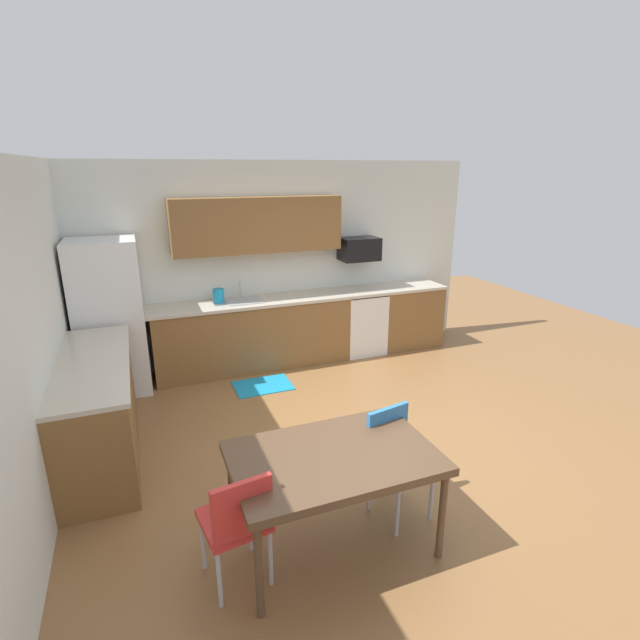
{
  "coord_description": "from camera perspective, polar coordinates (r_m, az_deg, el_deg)",
  "views": [
    {
      "loc": [
        -1.84,
        -3.66,
        2.6
      ],
      "look_at": [
        0.0,
        1.0,
        1.0
      ],
      "focal_mm": 26.8,
      "sensor_mm": 36.0,
      "label": 1
    }
  ],
  "objects": [
    {
      "name": "microwave",
      "position": [
        6.85,
        4.71,
        8.45
      ],
      "size": [
        0.54,
        0.36,
        0.32
      ],
      "primitive_type": "cube",
      "color": "black"
    },
    {
      "name": "wall_back",
      "position": [
        6.69,
        -5.22,
        6.88
      ],
      "size": [
        5.8,
        0.1,
        2.7
      ],
      "primitive_type": "cube",
      "color": "silver",
      "rests_on": "ground"
    },
    {
      "name": "refrigerator",
      "position": [
        6.13,
        -23.82,
        0.24
      ],
      "size": [
        0.76,
        0.7,
        1.84
      ],
      "primitive_type": "cube",
      "color": "white",
      "rests_on": "ground"
    },
    {
      "name": "cabinet_run_back_right",
      "position": [
        7.37,
        10.27,
        0.47
      ],
      "size": [
        0.95,
        0.6,
        0.9
      ],
      "primitive_type": "cube",
      "color": "brown",
      "rests_on": "ground"
    },
    {
      "name": "floor_mat",
      "position": [
        6.06,
        -6.84,
        -7.77
      ],
      "size": [
        0.7,
        0.5,
        0.01
      ],
      "primitive_type": "cube",
      "color": "#198CBF",
      "rests_on": "ground"
    },
    {
      "name": "sink_faucet",
      "position": [
        6.47,
        -9.47,
        3.51
      ],
      "size": [
        0.02,
        0.02,
        0.24
      ],
      "primitive_type": "cylinder",
      "color": "#B2B5BA",
      "rests_on": "countertop_back"
    },
    {
      "name": "chair_far_side",
      "position": [
        3.27,
        -9.82,
        -22.46
      ],
      "size": [
        0.45,
        0.45,
        0.85
      ],
      "color": "red",
      "rests_on": "ground"
    },
    {
      "name": "kettle",
      "position": [
        6.29,
        -12.01,
        2.77
      ],
      "size": [
        0.14,
        0.14,
        0.2
      ],
      "primitive_type": "cylinder",
      "color": "#198CBF",
      "rests_on": "countertop_back"
    },
    {
      "name": "cabinet_run_left",
      "position": [
        4.98,
        -24.91,
        -9.68
      ],
      "size": [
        0.6,
        2.0,
        0.9
      ],
      "primitive_type": "cube",
      "color": "brown",
      "rests_on": "ground"
    },
    {
      "name": "dining_table",
      "position": [
        3.41,
        1.63,
        -16.55
      ],
      "size": [
        1.4,
        0.9,
        0.74
      ],
      "color": "brown",
      "rests_on": "ground"
    },
    {
      "name": "countertop_left",
      "position": [
        4.79,
        -25.63,
        -4.67
      ],
      "size": [
        0.64,
        2.0,
        0.04
      ],
      "primitive_type": "cube",
      "color": "beige",
      "rests_on": "cabinet_run_left"
    },
    {
      "name": "ground_plane",
      "position": [
        4.86,
        4.47,
        -14.75
      ],
      "size": [
        12.0,
        12.0,
        0.0
      ],
      "primitive_type": "plane",
      "color": "olive"
    },
    {
      "name": "chair_near_table",
      "position": [
        3.85,
        9.01,
        -15.51
      ],
      "size": [
        0.47,
        0.47,
        0.85
      ],
      "color": "#2D72B7",
      "rests_on": "ground"
    },
    {
      "name": "oven_range",
      "position": [
        7.01,
        4.85,
        -0.18
      ],
      "size": [
        0.6,
        0.6,
        0.91
      ],
      "color": "white",
      "rests_on": "ground"
    },
    {
      "name": "wall_left",
      "position": [
        3.96,
        -32.11,
        -3.57
      ],
      "size": [
        0.1,
        5.8,
        2.7
      ],
      "primitive_type": "cube",
      "color": "silver",
      "rests_on": "ground"
    },
    {
      "name": "upper_cabinets_back",
      "position": [
        6.32,
        -7.44,
        11.21
      ],
      "size": [
        2.2,
        0.34,
        0.7
      ],
      "primitive_type": "cube",
      "color": "brown"
    },
    {
      "name": "cabinet_run_back",
      "position": [
        6.49,
        -7.94,
        -1.81
      ],
      "size": [
        2.6,
        0.6,
        0.9
      ],
      "primitive_type": "cube",
      "color": "brown",
      "rests_on": "ground"
    },
    {
      "name": "sink_basin",
      "position": [
        6.34,
        -9.04,
        1.74
      ],
      "size": [
        0.48,
        0.4,
        0.14
      ],
      "primitive_type": "cube",
      "color": "#A5A8AD",
      "rests_on": "countertop_back"
    },
    {
      "name": "countertop_back",
      "position": [
        6.46,
        -4.23,
        2.59
      ],
      "size": [
        4.8,
        0.64,
        0.04
      ],
      "primitive_type": "cube",
      "color": "beige",
      "rests_on": "cabinet_run_back"
    }
  ]
}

